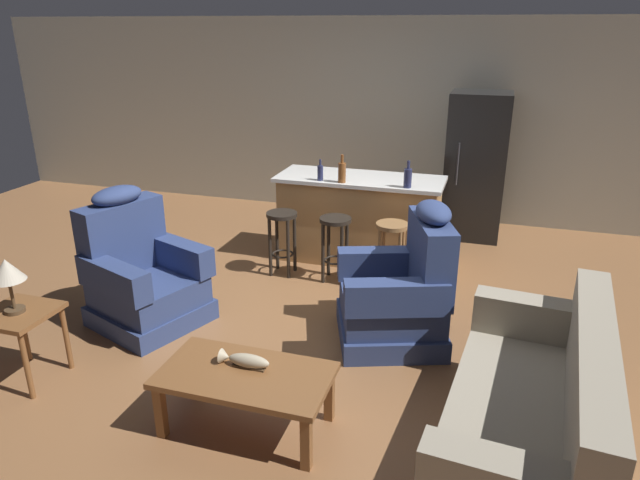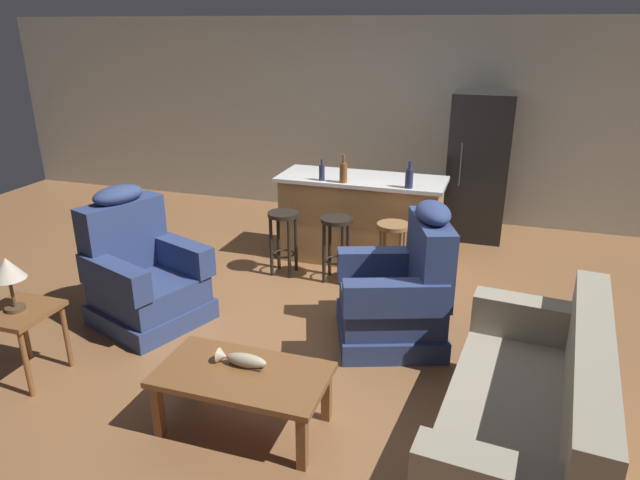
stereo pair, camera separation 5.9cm
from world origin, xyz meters
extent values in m
plane|color=brown|center=(0.00, 0.00, 0.00)|extent=(12.00, 12.00, 0.00)
cube|color=#B2B2A3|center=(0.00, 3.12, 1.30)|extent=(12.00, 0.05, 2.60)
cube|color=brown|center=(-0.01, -1.68, 0.40)|extent=(1.10, 0.60, 0.04)
cube|color=brown|center=(-0.50, -1.92, 0.19)|extent=(0.06, 0.06, 0.38)
cube|color=brown|center=(0.48, -1.92, 0.19)|extent=(0.06, 0.06, 0.38)
cube|color=brown|center=(-0.50, -1.44, 0.19)|extent=(0.06, 0.06, 0.38)
cube|color=brown|center=(0.48, -1.44, 0.19)|extent=(0.06, 0.06, 0.38)
cube|color=#4C3823|center=(-0.01, -1.62, 0.43)|extent=(0.22, 0.07, 0.01)
ellipsoid|color=tan|center=(-0.01, -1.62, 0.46)|extent=(0.28, 0.09, 0.09)
cone|color=tan|center=(-0.18, -1.62, 0.46)|extent=(0.06, 0.10, 0.10)
cube|color=#9E937F|center=(1.68, -1.50, 0.10)|extent=(1.02, 1.97, 0.20)
cube|color=#9E937F|center=(1.68, -1.50, 0.31)|extent=(1.02, 1.97, 0.22)
cube|color=#9E937F|center=(1.99, -1.53, 0.68)|extent=(0.38, 1.91, 0.52)
cube|color=#9E937F|center=(1.76, -0.65, 0.56)|extent=(0.86, 0.28, 0.28)
cube|color=navy|center=(-1.41, -0.63, 0.09)|extent=(1.08, 1.08, 0.18)
cube|color=navy|center=(-1.41, -0.63, 0.30)|extent=(1.01, 0.99, 0.24)
cube|color=navy|center=(-1.70, -0.52, 0.74)|extent=(0.49, 0.79, 0.64)
ellipsoid|color=navy|center=(-1.70, -0.52, 1.12)|extent=(0.41, 0.53, 0.16)
cube|color=navy|center=(-1.28, -0.33, 0.55)|extent=(0.81, 0.45, 0.26)
cube|color=navy|center=(-1.51, -0.94, 0.55)|extent=(0.81, 0.45, 0.26)
cube|color=navy|center=(0.67, -0.28, 0.09)|extent=(1.07, 1.07, 0.18)
cube|color=navy|center=(0.67, -0.28, 0.30)|extent=(1.01, 0.98, 0.24)
cube|color=navy|center=(0.95, -0.18, 0.74)|extent=(0.48, 0.79, 0.64)
ellipsoid|color=navy|center=(0.95, -0.18, 1.12)|extent=(0.40, 0.52, 0.16)
cube|color=navy|center=(0.76, -0.60, 0.55)|extent=(0.81, 0.44, 0.26)
cube|color=navy|center=(0.54, 0.02, 0.55)|extent=(0.81, 0.44, 0.26)
cube|color=brown|center=(-1.80, -1.65, 0.54)|extent=(0.48, 0.48, 0.04)
cylinder|color=brown|center=(-1.60, -1.85, 0.26)|extent=(0.04, 0.04, 0.52)
cylinder|color=brown|center=(-2.00, -1.45, 0.26)|extent=(0.04, 0.04, 0.52)
cylinder|color=brown|center=(-1.60, -1.45, 0.26)|extent=(0.04, 0.04, 0.52)
cylinder|color=#4C3823|center=(-1.81, -1.66, 0.58)|extent=(0.14, 0.14, 0.03)
cylinder|color=#4C3823|center=(-1.81, -1.66, 0.70)|extent=(0.02, 0.02, 0.22)
cone|color=#BCB29E|center=(-1.81, -1.66, 0.89)|extent=(0.24, 0.24, 0.16)
cube|color=#AD7F4C|center=(0.00, 1.35, 0.45)|extent=(1.71, 0.63, 0.91)
cube|color=silver|center=(0.00, 1.35, 0.93)|extent=(1.80, 0.70, 0.04)
cylinder|color=black|center=(-0.67, 0.72, 0.66)|extent=(0.32, 0.32, 0.04)
torus|color=black|center=(-0.67, 0.72, 0.22)|extent=(0.23, 0.23, 0.02)
cylinder|color=black|center=(-0.77, 0.62, 0.32)|extent=(0.04, 0.04, 0.64)
cylinder|color=black|center=(-0.57, 0.62, 0.32)|extent=(0.04, 0.04, 0.64)
cylinder|color=black|center=(-0.77, 0.82, 0.32)|extent=(0.04, 0.04, 0.64)
cylinder|color=black|center=(-0.57, 0.82, 0.32)|extent=(0.04, 0.04, 0.64)
cylinder|color=black|center=(-0.10, 0.72, 0.66)|extent=(0.32, 0.32, 0.04)
torus|color=black|center=(-0.10, 0.72, 0.22)|extent=(0.23, 0.23, 0.02)
cylinder|color=black|center=(-0.20, 0.62, 0.32)|extent=(0.04, 0.04, 0.64)
cylinder|color=black|center=(0.00, 0.62, 0.32)|extent=(0.04, 0.04, 0.64)
cylinder|color=black|center=(-0.20, 0.82, 0.32)|extent=(0.04, 0.04, 0.64)
cylinder|color=black|center=(0.00, 0.82, 0.32)|extent=(0.04, 0.04, 0.64)
cylinder|color=olive|center=(0.48, 0.72, 0.66)|extent=(0.32, 0.32, 0.04)
torus|color=olive|center=(0.48, 0.72, 0.22)|extent=(0.23, 0.23, 0.02)
cylinder|color=olive|center=(0.38, 0.62, 0.32)|extent=(0.04, 0.04, 0.64)
cylinder|color=olive|center=(0.58, 0.62, 0.32)|extent=(0.04, 0.04, 0.64)
cylinder|color=olive|center=(0.38, 0.82, 0.32)|extent=(0.04, 0.04, 0.64)
cylinder|color=olive|center=(0.58, 0.82, 0.32)|extent=(0.04, 0.04, 0.64)
cube|color=black|center=(1.15, 2.55, 0.88)|extent=(0.70, 0.66, 1.76)
cylinder|color=#333338|center=(0.96, 2.20, 0.97)|extent=(0.02, 0.02, 0.50)
cylinder|color=brown|center=(-0.13, 1.08, 1.05)|extent=(0.08, 0.08, 0.21)
cylinder|color=brown|center=(-0.13, 1.08, 1.20)|extent=(0.03, 0.03, 0.09)
cylinder|color=#23284C|center=(0.55, 1.09, 1.05)|extent=(0.08, 0.08, 0.19)
cylinder|color=#23284C|center=(0.55, 1.09, 1.18)|extent=(0.03, 0.03, 0.08)
cylinder|color=#23284C|center=(-0.37, 1.10, 1.03)|extent=(0.06, 0.06, 0.16)
cylinder|color=#23284C|center=(-0.37, 1.10, 1.14)|extent=(0.02, 0.02, 0.07)
camera|label=1|loc=(1.36, -4.49, 2.50)|focal=32.00mm
camera|label=2|loc=(1.42, -4.47, 2.50)|focal=32.00mm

